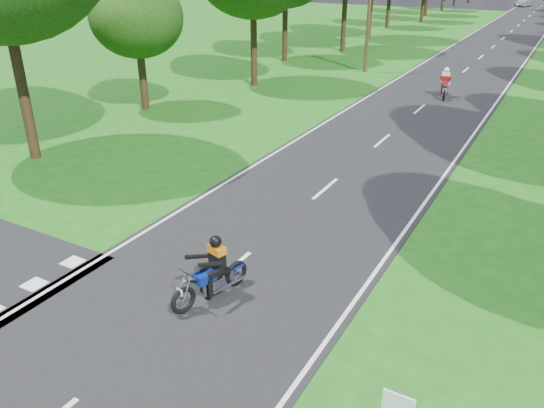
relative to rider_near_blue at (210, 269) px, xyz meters
The scene contains 7 objects.
ground 1.16m from the rider_near_blue, 111.78° to the right, with size 160.00×160.00×0.00m, color #155112.
main_road 49.23m from the rider_near_blue, 90.36° to the left, with size 7.00×140.00×0.02m, color black.
road_markings 47.36m from the rider_near_blue, 90.54° to the left, with size 7.40×140.00×0.01m.
telegraph_pole 28.14m from the rider_near_blue, 103.05° to the left, with size 1.20×0.26×8.00m.
rider_near_blue is the anchor object (origin of this frame).
rider_far_red 22.44m from the rider_near_blue, 89.56° to the left, with size 0.66×1.97×1.64m, color #9E120C, non-canonical shape.
distant_car 88.51m from the rider_near_blue, 91.77° to the left, with size 1.65×4.11×1.40m, color silver.
Camera 1 is at (6.63, -7.53, 7.33)m, focal length 35.00 mm.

